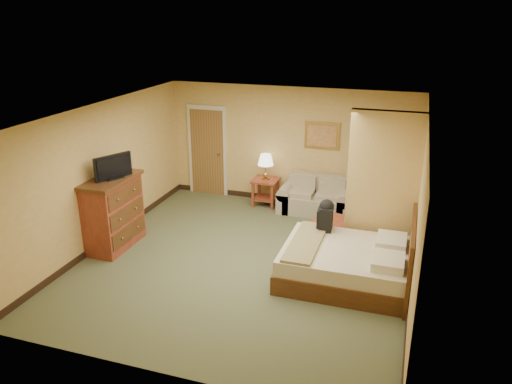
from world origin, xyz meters
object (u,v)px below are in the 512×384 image
at_px(loveseat, 316,201).
at_px(bed, 351,263).
at_px(coffee_table, 334,227).
at_px(dresser, 113,212).

distance_m(loveseat, bed, 2.89).
bearing_deg(coffee_table, bed, -69.44).
distance_m(loveseat, coffee_table, 1.49).
height_order(loveseat, dresser, dresser).
relative_size(dresser, bed, 0.64).
height_order(loveseat, bed, bed).
bearing_deg(bed, dresser, -179.03).
bearing_deg(dresser, bed, 0.97).
distance_m(coffee_table, bed, 1.40).
height_order(coffee_table, bed, bed).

